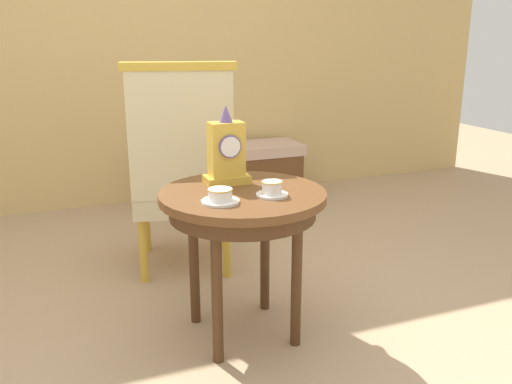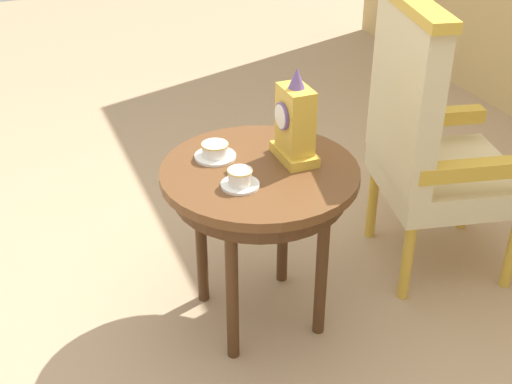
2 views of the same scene
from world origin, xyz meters
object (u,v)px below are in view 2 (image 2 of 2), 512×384
object	(u,v)px
side_table	(260,188)
teacup_right	(240,179)
mantel_clock	(295,124)
armchair	(428,138)
teacup_left	(215,151)

from	to	relation	value
side_table	teacup_right	distance (m)	0.17
side_table	mantel_clock	size ratio (longest dim) A/B	2.05
mantel_clock	side_table	bearing A→B (deg)	-81.18
teacup_right	armchair	distance (m)	0.86
teacup_left	mantel_clock	size ratio (longest dim) A/B	0.44
side_table	armchair	world-z (taller)	armchair
side_table	teacup_left	bearing A→B (deg)	-138.92
teacup_right	armchair	bearing A→B (deg)	100.72
armchair	teacup_right	bearing A→B (deg)	-79.28
teacup_left	mantel_clock	bearing A→B (deg)	66.37
teacup_right	side_table	bearing A→B (deg)	129.59
teacup_left	mantel_clock	world-z (taller)	mantel_clock
mantel_clock	armchair	size ratio (longest dim) A/B	0.29
mantel_clock	armchair	xyz separation A→B (m)	(-0.05, 0.60, -0.19)
mantel_clock	armchair	bearing A→B (deg)	94.91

